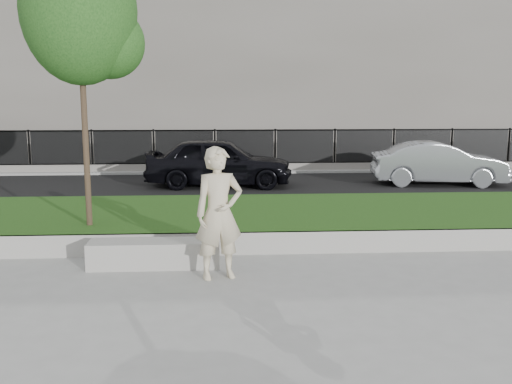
{
  "coord_description": "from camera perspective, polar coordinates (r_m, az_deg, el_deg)",
  "views": [
    {
      "loc": [
        -0.38,
        -8.72,
        2.75
      ],
      "look_at": [
        0.23,
        1.2,
        1.09
      ],
      "focal_mm": 40.0,
      "sensor_mm": 36.0,
      "label": 1
    }
  ],
  "objects": [
    {
      "name": "stone_bench",
      "position": [
        9.53,
        -10.11,
        -6.1
      ],
      "size": [
        2.13,
        0.53,
        0.44
      ],
      "primitive_type": "cube",
      "color": "#99978F",
      "rests_on": "ground"
    },
    {
      "name": "book",
      "position": [
        9.45,
        -4.92,
        -4.66
      ],
      "size": [
        0.29,
        0.25,
        0.03
      ],
      "primitive_type": "cube",
      "rotation": [
        0.0,
        0.0,
        0.3
      ],
      "color": "beige",
      "rests_on": "stone_bench"
    },
    {
      "name": "grass_bank",
      "position": [
        12.0,
        -1.63,
        -2.81
      ],
      "size": [
        34.0,
        4.0,
        0.4
      ],
      "primitive_type": "cube",
      "color": "black",
      "rests_on": "ground"
    },
    {
      "name": "iron_fence",
      "position": [
        20.84,
        -2.46,
        3.37
      ],
      "size": [
        32.0,
        0.3,
        1.5
      ],
      "color": "slate",
      "rests_on": "far_pavement"
    },
    {
      "name": "street",
      "position": [
        17.44,
        -2.23,
        0.45
      ],
      "size": [
        34.0,
        7.0,
        0.04
      ],
      "primitive_type": "cube",
      "color": "black",
      "rests_on": "ground"
    },
    {
      "name": "building_facade",
      "position": [
        28.81,
        -2.84,
        13.93
      ],
      "size": [
        34.0,
        10.0,
        10.0
      ],
      "primitive_type": "cube",
      "color": "#635F57",
      "rests_on": "ground"
    },
    {
      "name": "ground",
      "position": [
        9.15,
        -0.98,
        -8.02
      ],
      "size": [
        90.0,
        90.0,
        0.0
      ],
      "primitive_type": "plane",
      "color": "gray",
      "rests_on": "ground"
    },
    {
      "name": "far_pavement",
      "position": [
        21.89,
        -2.51,
        2.39
      ],
      "size": [
        34.0,
        3.0,
        0.12
      ],
      "primitive_type": "cube",
      "color": "gray",
      "rests_on": "ground"
    },
    {
      "name": "car_silver",
      "position": [
        18.68,
        17.78,
        2.74
      ],
      "size": [
        4.22,
        1.97,
        1.34
      ],
      "primitive_type": "imported",
      "rotation": [
        0.0,
        0.0,
        1.43
      ],
      "color": "#9BA0A4",
      "rests_on": "street"
    },
    {
      "name": "man",
      "position": [
        8.65,
        -3.73,
        -2.14
      ],
      "size": [
        0.84,
        0.66,
        2.02
      ],
      "primitive_type": "imported",
      "rotation": [
        0.0,
        0.0,
        0.27
      ],
      "color": "beige",
      "rests_on": "ground"
    },
    {
      "name": "car_dark",
      "position": [
        17.51,
        -3.73,
        3.04
      ],
      "size": [
        4.54,
        2.01,
        1.52
      ],
      "primitive_type": "imported",
      "rotation": [
        0.0,
        0.0,
        1.52
      ],
      "color": "black",
      "rests_on": "street"
    },
    {
      "name": "grass_kerb",
      "position": [
        10.1,
        -1.25,
        -5.17
      ],
      "size": [
        34.0,
        0.08,
        0.4
      ],
      "primitive_type": "cube",
      "color": "#99978F",
      "rests_on": "ground"
    },
    {
      "name": "young_tree",
      "position": [
        10.93,
        -16.8,
        16.54
      ],
      "size": [
        2.12,
        2.03,
        5.18
      ],
      "color": "#38281C",
      "rests_on": "grass_bank"
    }
  ]
}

